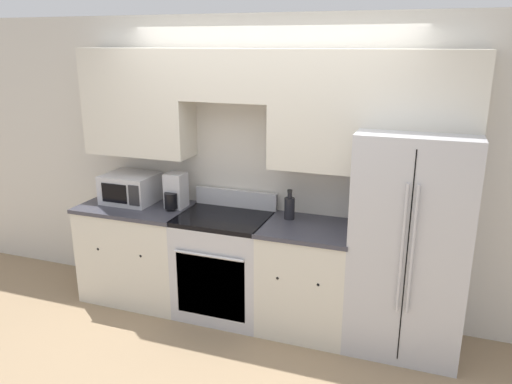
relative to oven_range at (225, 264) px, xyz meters
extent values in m
plane|color=#937A5B|center=(0.30, -0.31, -0.47)|extent=(12.00, 12.00, 0.00)
cube|color=beige|center=(0.30, 0.35, 0.83)|extent=(8.00, 0.06, 2.60)
cube|color=beige|center=(-0.89, 0.16, 1.38)|extent=(0.99, 0.33, 0.94)
cube|color=beige|center=(0.00, 0.16, 1.64)|extent=(0.78, 0.33, 0.42)
cube|color=beige|center=(1.18, 0.16, 1.38)|extent=(1.59, 0.33, 0.94)
cube|color=beige|center=(-0.89, 0.00, -0.02)|extent=(0.99, 0.62, 0.89)
cube|color=#383842|center=(-0.89, 0.00, 0.44)|extent=(1.02, 0.64, 0.03)
sphere|color=black|center=(-1.11, -0.30, 0.11)|extent=(0.03, 0.03, 0.03)
sphere|color=black|center=(-0.66, -0.30, 0.11)|extent=(0.03, 0.03, 0.03)
cube|color=beige|center=(0.75, 0.00, -0.02)|extent=(0.73, 0.62, 0.89)
cube|color=#383842|center=(0.75, 0.00, 0.44)|extent=(0.75, 0.64, 0.03)
sphere|color=black|center=(0.59, -0.30, 0.11)|extent=(0.03, 0.03, 0.03)
sphere|color=black|center=(0.92, -0.30, 0.11)|extent=(0.03, 0.03, 0.03)
cube|color=#B7B7BC|center=(0.00, 0.00, -0.03)|extent=(0.78, 0.62, 0.88)
cube|color=black|center=(0.00, -0.30, -0.07)|extent=(0.62, 0.01, 0.57)
cube|color=black|center=(0.00, 0.00, 0.44)|extent=(0.78, 0.62, 0.04)
cube|color=#B7B7BC|center=(0.00, 0.28, 0.54)|extent=(0.78, 0.04, 0.16)
cylinder|color=silver|center=(0.00, -0.33, 0.22)|extent=(0.62, 0.02, 0.02)
cube|color=#B7B7BC|center=(1.55, 0.06, 0.41)|extent=(0.86, 0.73, 1.75)
cube|color=black|center=(1.55, -0.31, 0.41)|extent=(0.01, 0.01, 1.61)
cylinder|color=#B7B7BC|center=(1.51, -0.33, 0.50)|extent=(0.02, 0.02, 0.97)
cylinder|color=#B7B7BC|center=(1.58, -0.33, 0.50)|extent=(0.02, 0.02, 0.97)
cube|color=#B7B7BC|center=(-0.98, 0.09, 0.59)|extent=(0.47, 0.40, 0.27)
cube|color=black|center=(-1.03, -0.12, 0.59)|extent=(0.26, 0.01, 0.17)
cube|color=#262628|center=(-0.82, -0.12, 0.59)|extent=(0.10, 0.01, 0.19)
cylinder|color=black|center=(0.55, 0.13, 0.55)|extent=(0.09, 0.09, 0.18)
cylinder|color=black|center=(0.55, 0.13, 0.67)|extent=(0.04, 0.04, 0.05)
cylinder|color=black|center=(0.55, 0.13, 0.70)|extent=(0.04, 0.04, 0.02)
cube|color=#B7B7BC|center=(-0.51, 0.09, 0.61)|extent=(0.17, 0.17, 0.32)
cylinder|color=black|center=(-0.51, 0.00, 0.54)|extent=(0.12, 0.12, 0.14)
camera|label=1|loc=(1.65, -3.73, 1.90)|focal=35.00mm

